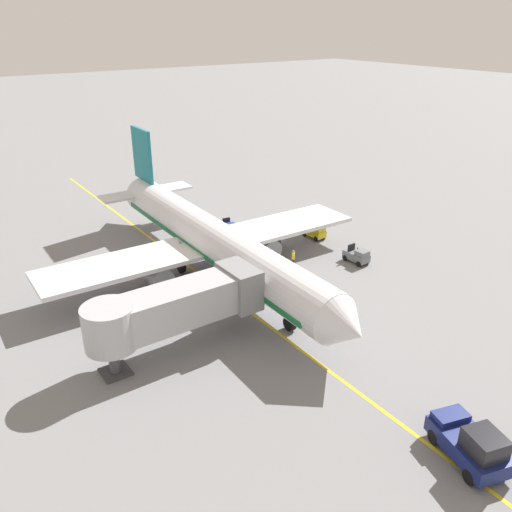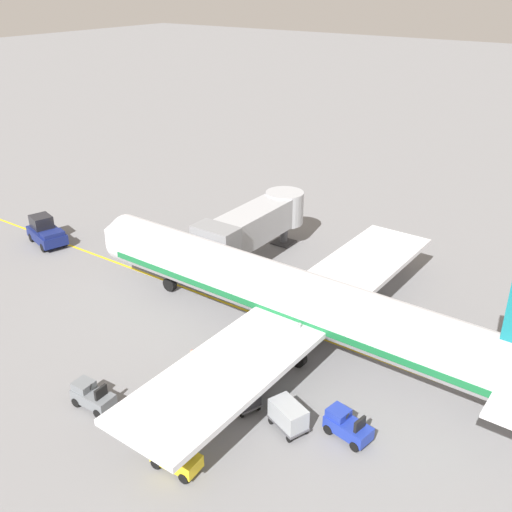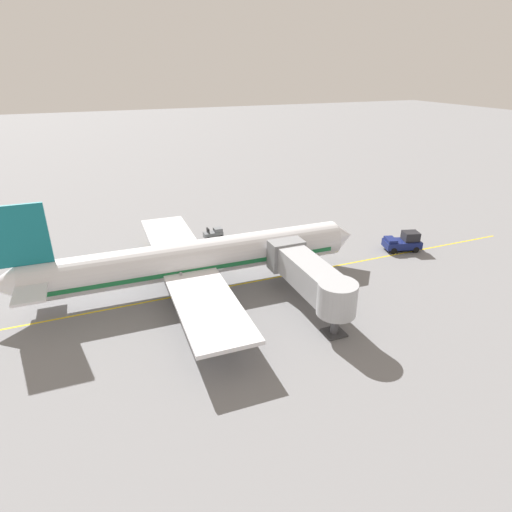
{
  "view_description": "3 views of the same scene",
  "coord_description": "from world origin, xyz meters",
  "px_view_note": "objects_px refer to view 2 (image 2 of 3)",
  "views": [
    {
      "loc": [
        20.03,
        35.75,
        21.06
      ],
      "look_at": [
        -3.35,
        2.27,
        2.49
      ],
      "focal_mm": 36.8,
      "sensor_mm": 36.0,
      "label": 1
    },
    {
      "loc": [
        -29.52,
        -18.18,
        22.14
      ],
      "look_at": [
        0.81,
        3.15,
        4.19
      ],
      "focal_mm": 41.0,
      "sensor_mm": 36.0,
      "label": 2
    },
    {
      "loc": [
        37.23,
        -10.16,
        21.2
      ],
      "look_at": [
        1.07,
        4.6,
        3.5
      ],
      "focal_mm": 29.62,
      "sensor_mm": 36.0,
      "label": 3
    }
  ],
  "objects_px": {
    "parked_airliner": "(296,299)",
    "baggage_tug_lead": "(92,396)",
    "jet_bridge": "(255,224)",
    "pushback_tractor": "(46,232)",
    "baggage_cart_front": "(242,392)",
    "baggage_tug_trailing": "(347,425)",
    "baggage_cart_second_in_train": "(288,415)",
    "baggage_tug_spare": "(175,456)",
    "ground_crew_wing_walker": "(193,360)"
  },
  "relations": [
    {
      "from": "parked_airliner",
      "to": "ground_crew_wing_walker",
      "type": "bearing_deg",
      "value": 154.55
    },
    {
      "from": "jet_bridge",
      "to": "baggage_tug_spare",
      "type": "relative_size",
      "value": 4.82
    },
    {
      "from": "baggage_tug_trailing",
      "to": "baggage_tug_lead",
      "type": "bearing_deg",
      "value": 115.4
    },
    {
      "from": "pushback_tractor",
      "to": "baggage_tug_trailing",
      "type": "xyz_separation_m",
      "value": [
        -6.51,
        -33.66,
        -0.39
      ]
    },
    {
      "from": "baggage_tug_lead",
      "to": "baggage_cart_second_in_train",
      "type": "xyz_separation_m",
      "value": [
        4.8,
        -10.02,
        0.24
      ]
    },
    {
      "from": "pushback_tractor",
      "to": "baggage_tug_trailing",
      "type": "relative_size",
      "value": 1.81
    },
    {
      "from": "parked_airliner",
      "to": "baggage_cart_front",
      "type": "height_order",
      "value": "parked_airliner"
    },
    {
      "from": "pushback_tractor",
      "to": "baggage_cart_front",
      "type": "distance_m",
      "value": 28.73
    },
    {
      "from": "baggage_cart_front",
      "to": "pushback_tractor",
      "type": "bearing_deg",
      "value": 74.43
    },
    {
      "from": "pushback_tractor",
      "to": "baggage_cart_front",
      "type": "relative_size",
      "value": 1.64
    },
    {
      "from": "jet_bridge",
      "to": "ground_crew_wing_walker",
      "type": "relative_size",
      "value": 7.32
    },
    {
      "from": "jet_bridge",
      "to": "baggage_tug_lead",
      "type": "bearing_deg",
      "value": -171.13
    },
    {
      "from": "ground_crew_wing_walker",
      "to": "parked_airliner",
      "type": "bearing_deg",
      "value": -25.45
    },
    {
      "from": "baggage_tug_lead",
      "to": "baggage_tug_spare",
      "type": "xyz_separation_m",
      "value": [
        -0.74,
        -6.92,
        0.0
      ]
    },
    {
      "from": "parked_airliner",
      "to": "jet_bridge",
      "type": "distance_m",
      "value": 12.15
    },
    {
      "from": "ground_crew_wing_walker",
      "to": "baggage_cart_second_in_train",
      "type": "bearing_deg",
      "value": -95.89
    },
    {
      "from": "baggage_tug_spare",
      "to": "ground_crew_wing_walker",
      "type": "bearing_deg",
      "value": 34.05
    },
    {
      "from": "parked_airliner",
      "to": "baggage_tug_lead",
      "type": "distance_m",
      "value": 13.8
    },
    {
      "from": "jet_bridge",
      "to": "baggage_tug_lead",
      "type": "height_order",
      "value": "jet_bridge"
    },
    {
      "from": "jet_bridge",
      "to": "baggage_cart_second_in_train",
      "type": "xyz_separation_m",
      "value": [
        -15.58,
        -13.2,
        -2.5
      ]
    },
    {
      "from": "baggage_tug_trailing",
      "to": "baggage_cart_front",
      "type": "bearing_deg",
      "value": 101.37
    },
    {
      "from": "baggage_tug_trailing",
      "to": "baggage_cart_second_in_train",
      "type": "height_order",
      "value": "baggage_tug_trailing"
    },
    {
      "from": "baggage_tug_lead",
      "to": "baggage_tug_spare",
      "type": "distance_m",
      "value": 6.96
    },
    {
      "from": "baggage_tug_lead",
      "to": "baggage_cart_second_in_train",
      "type": "distance_m",
      "value": 11.12
    },
    {
      "from": "baggage_tug_lead",
      "to": "baggage_cart_second_in_train",
      "type": "height_order",
      "value": "baggage_tug_lead"
    },
    {
      "from": "baggage_tug_spare",
      "to": "baggage_cart_front",
      "type": "relative_size",
      "value": 0.87
    },
    {
      "from": "jet_bridge",
      "to": "baggage_tug_lead",
      "type": "xyz_separation_m",
      "value": [
        -20.38,
        -3.18,
        -2.74
      ]
    },
    {
      "from": "pushback_tractor",
      "to": "baggage_cart_second_in_train",
      "type": "xyz_separation_m",
      "value": [
        -7.81,
        -30.83,
        -0.15
      ]
    },
    {
      "from": "parked_airliner",
      "to": "jet_bridge",
      "type": "relative_size",
      "value": 3.01
    },
    {
      "from": "pushback_tractor",
      "to": "baggage_tug_lead",
      "type": "relative_size",
      "value": 1.9
    },
    {
      "from": "baggage_tug_spare",
      "to": "pushback_tractor",
      "type": "bearing_deg",
      "value": 64.28
    },
    {
      "from": "parked_airliner",
      "to": "ground_crew_wing_walker",
      "type": "relative_size",
      "value": 22.05
    },
    {
      "from": "pushback_tractor",
      "to": "baggage_tug_lead",
      "type": "height_order",
      "value": "pushback_tractor"
    },
    {
      "from": "baggage_tug_lead",
      "to": "baggage_cart_front",
      "type": "bearing_deg",
      "value": -54.5
    },
    {
      "from": "baggage_tug_trailing",
      "to": "baggage_tug_spare",
      "type": "bearing_deg",
      "value": 139.07
    },
    {
      "from": "baggage_tug_lead",
      "to": "baggage_tug_trailing",
      "type": "distance_m",
      "value": 14.23
    },
    {
      "from": "parked_airliner",
      "to": "baggage_cart_front",
      "type": "xyz_separation_m",
      "value": [
        -7.35,
        -1.03,
        -2.24
      ]
    },
    {
      "from": "jet_bridge",
      "to": "pushback_tractor",
      "type": "distance_m",
      "value": 19.4
    },
    {
      "from": "baggage_cart_front",
      "to": "baggage_cart_second_in_train",
      "type": "height_order",
      "value": "same"
    },
    {
      "from": "baggage_tug_spare",
      "to": "baggage_cart_front",
      "type": "xyz_separation_m",
      "value": [
        5.64,
        0.05,
        0.24
      ]
    },
    {
      "from": "baggage_cart_front",
      "to": "ground_crew_wing_walker",
      "type": "bearing_deg",
      "value": 81.14
    },
    {
      "from": "pushback_tractor",
      "to": "parked_airliner",
      "type": "bearing_deg",
      "value": -90.78
    },
    {
      "from": "pushback_tractor",
      "to": "baggage_tug_lead",
      "type": "xyz_separation_m",
      "value": [
        -12.61,
        -20.8,
        -0.39
      ]
    },
    {
      "from": "jet_bridge",
      "to": "pushback_tractor",
      "type": "relative_size",
      "value": 2.56
    },
    {
      "from": "baggage_tug_spare",
      "to": "baggage_cart_second_in_train",
      "type": "height_order",
      "value": "baggage_tug_spare"
    },
    {
      "from": "pushback_tractor",
      "to": "baggage_tug_trailing",
      "type": "bearing_deg",
      "value": -100.94
    },
    {
      "from": "parked_airliner",
      "to": "baggage_tug_spare",
      "type": "distance_m",
      "value": 13.27
    },
    {
      "from": "parked_airliner",
      "to": "baggage_tug_lead",
      "type": "xyz_separation_m",
      "value": [
        -12.25,
        5.85,
        -2.47
      ]
    },
    {
      "from": "parked_airliner",
      "to": "baggage_tug_spare",
      "type": "height_order",
      "value": "parked_airliner"
    },
    {
      "from": "baggage_tug_lead",
      "to": "pushback_tractor",
      "type": "bearing_deg",
      "value": 58.77
    }
  ]
}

